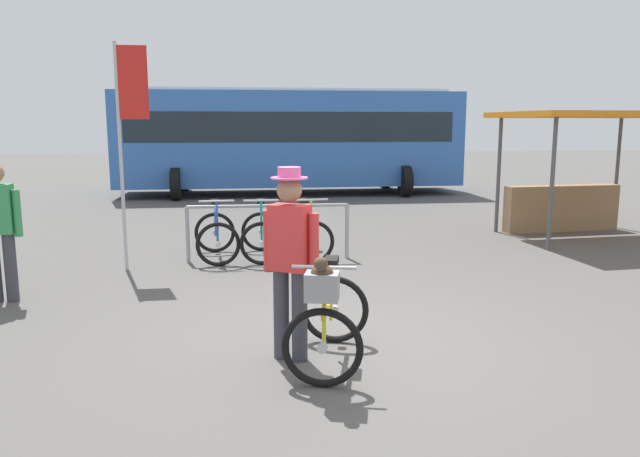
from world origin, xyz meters
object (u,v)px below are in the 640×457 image
(racked_bike_blue, at_px, (216,236))
(featured_bicycle, at_px, (327,314))
(racked_bike_teal, at_px, (261,235))
(racked_bike_lime, at_px, (306,234))
(person_with_featured_bike, at_px, (290,256))
(bus_distant, at_px, (289,136))
(banner_flag, at_px, (128,113))
(market_stall, at_px, (577,161))

(racked_bike_blue, bearing_deg, featured_bicycle, -76.43)
(racked_bike_blue, xyz_separation_m, racked_bike_teal, (0.70, -0.02, 0.00))
(racked_bike_lime, bearing_deg, person_with_featured_bike, -98.19)
(bus_distant, bearing_deg, racked_bike_blue, -102.09)
(racked_bike_blue, bearing_deg, person_with_featured_bike, -79.43)
(person_with_featured_bike, bearing_deg, featured_bicycle, -41.16)
(racked_bike_blue, distance_m, banner_flag, 2.25)
(bus_distant, bearing_deg, market_stall, -57.95)
(featured_bicycle, height_order, banner_flag, banner_flag)
(racked_bike_teal, bearing_deg, featured_bicycle, -85.07)
(racked_bike_blue, height_order, market_stall, market_stall)
(person_with_featured_bike, height_order, market_stall, market_stall)
(market_stall, distance_m, banner_flag, 8.07)
(market_stall, bearing_deg, bus_distant, 122.05)
(racked_bike_blue, bearing_deg, racked_bike_teal, -1.23)
(featured_bicycle, xyz_separation_m, banner_flag, (-2.23, 3.96, 1.74))
(banner_flag, bearing_deg, racked_bike_teal, 16.14)
(racked_bike_blue, bearing_deg, market_stall, 10.72)
(featured_bicycle, relative_size, person_with_featured_bike, 0.73)
(person_with_featured_bike, relative_size, market_stall, 0.53)
(racked_bike_teal, relative_size, bus_distant, 0.11)
(banner_flag, bearing_deg, market_stall, 13.04)
(market_stall, bearing_deg, banner_flag, -166.96)
(racked_bike_blue, relative_size, market_stall, 0.35)
(racked_bike_teal, xyz_separation_m, person_with_featured_bike, (0.09, -4.23, 0.58))
(bus_distant, distance_m, market_stall, 9.00)
(featured_bicycle, bearing_deg, bus_distant, 86.51)
(racked_bike_blue, height_order, featured_bicycle, featured_bicycle)
(featured_bicycle, xyz_separation_m, person_with_featured_bike, (-0.29, 0.26, 0.46))
(featured_bicycle, distance_m, bus_distant, 13.48)
(racked_bike_lime, bearing_deg, bus_distant, 86.76)
(bus_distant, distance_m, banner_flag, 9.93)
(person_with_featured_bike, distance_m, bus_distant, 13.21)
(racked_bike_blue, distance_m, person_with_featured_bike, 4.36)
(racked_bike_blue, relative_size, bus_distant, 0.12)
(racked_bike_blue, distance_m, racked_bike_teal, 0.70)
(racked_bike_teal, distance_m, racked_bike_lime, 0.70)
(person_with_featured_bike, height_order, bus_distant, bus_distant)
(racked_bike_blue, height_order, racked_bike_lime, same)
(featured_bicycle, distance_m, person_with_featured_bike, 0.61)
(featured_bicycle, bearing_deg, racked_bike_teal, 94.93)
(bus_distant, height_order, banner_flag, banner_flag)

